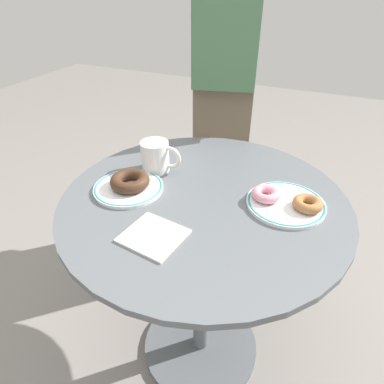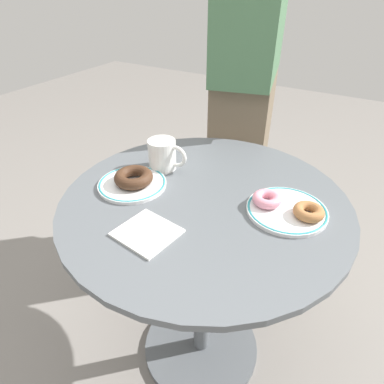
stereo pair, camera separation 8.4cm
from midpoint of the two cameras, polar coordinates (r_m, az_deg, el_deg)
ground_plane at (r=1.43m, az=-0.41°, el=-25.14°), size 7.00×7.00×0.02m
cafe_table at (r=1.04m, az=-0.52°, el=-11.27°), size 0.78×0.78×0.70m
plate_left at (r=0.95m, az=-13.30°, el=0.66°), size 0.19×0.19×0.01m
plate_right at (r=0.89m, az=13.17°, el=-2.02°), size 0.20×0.20×0.01m
donut_chocolate at (r=0.94m, az=-13.11°, el=1.78°), size 0.12×0.12×0.03m
donut_cinnamon at (r=0.87m, az=16.64°, el=-2.00°), size 0.10×0.10×0.03m
donut_pink_frosted at (r=0.88m, az=9.92°, el=-0.42°), size 0.08×0.08×0.03m
paper_napkin at (r=0.78m, az=-9.69°, el=-7.51°), size 0.15×0.14×0.01m
coffee_mug at (r=1.01m, az=-8.49°, el=5.99°), size 0.13×0.08×0.09m
person_figure at (r=1.44m, az=4.28°, el=17.73°), size 0.32×0.50×1.68m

